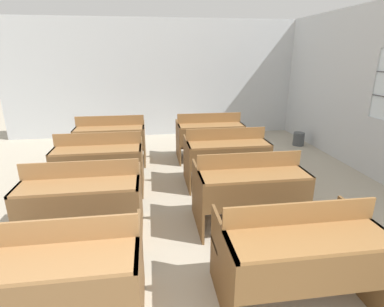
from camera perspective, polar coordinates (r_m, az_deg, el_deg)
name	(u,v)px	position (r m, az deg, el deg)	size (l,w,h in m)	color
wall_back	(154,79)	(7.69, -7.28, 13.87)	(7.22, 0.06, 2.83)	silver
bench_front_left	(54,274)	(2.55, -24.77, -20.11)	(1.25, 0.80, 0.92)	brown
bench_front_right	(298,252)	(2.68, 19.48, -17.28)	(1.25, 0.80, 0.92)	brown
bench_second_left	(83,199)	(3.55, -20.00, -8.10)	(1.25, 0.80, 0.92)	brown
bench_second_right	(249,188)	(3.66, 10.77, -6.42)	(1.25, 0.80, 0.92)	brown
bench_third_left	(100,161)	(4.66, -17.15, -1.41)	(1.25, 0.80, 0.92)	brown
bench_third_right	(226,155)	(4.75, 6.44, -0.30)	(1.25, 0.80, 0.92)	brown
bench_back_left	(111,139)	(5.85, -15.13, 2.76)	(1.25, 0.80, 0.92)	brown
bench_back_right	(209,135)	(5.90, 3.30, 3.52)	(1.25, 0.80, 0.92)	brown
wastepaper_bin	(299,139)	(7.32, 19.65, 2.63)	(0.25, 0.25, 0.30)	#474C51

